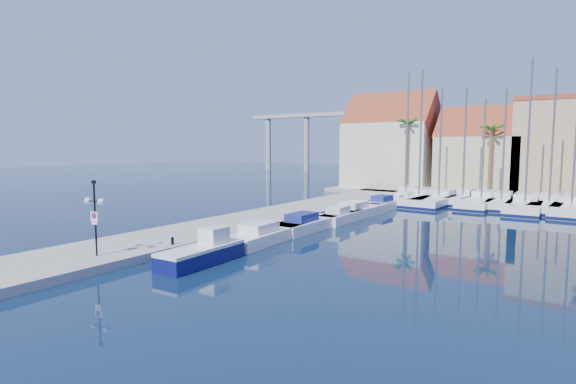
% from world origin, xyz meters
% --- Properties ---
extents(ground, '(260.00, 260.00, 0.00)m').
position_xyz_m(ground, '(0.00, 0.00, 0.00)').
color(ground, '#081B30').
rests_on(ground, ground).
extents(quay_west, '(6.00, 77.00, 0.50)m').
position_xyz_m(quay_west, '(-9.00, 13.50, 0.25)').
color(quay_west, gray).
rests_on(quay_west, ground).
extents(shore_north, '(54.00, 16.00, 0.50)m').
position_xyz_m(shore_north, '(10.00, 48.00, 0.25)').
color(shore_north, gray).
rests_on(shore_north, ground).
extents(lamp_post, '(1.37, 0.50, 4.07)m').
position_xyz_m(lamp_post, '(-7.85, -0.81, 3.17)').
color(lamp_post, black).
rests_on(lamp_post, quay_west).
extents(bollard, '(0.18, 0.18, 0.45)m').
position_xyz_m(bollard, '(-6.60, 3.35, 0.72)').
color(bollard, black).
rests_on(bollard, quay_west).
extents(fishing_boat, '(1.94, 5.35, 1.85)m').
position_xyz_m(fishing_boat, '(-3.36, 2.64, 0.62)').
color(fishing_boat, '#0D1051').
rests_on(fishing_boat, ground).
extents(motorboat_west_0, '(2.64, 7.19, 1.40)m').
position_xyz_m(motorboat_west_0, '(-3.86, 8.81, 0.51)').
color(motorboat_west_0, white).
rests_on(motorboat_west_0, ground).
extents(motorboat_west_1, '(2.29, 6.94, 1.40)m').
position_xyz_m(motorboat_west_1, '(-3.77, 13.89, 0.51)').
color(motorboat_west_1, white).
rests_on(motorboat_west_1, ground).
extents(motorboat_west_2, '(1.85, 5.59, 1.40)m').
position_xyz_m(motorboat_west_2, '(-3.28, 18.66, 0.51)').
color(motorboat_west_2, white).
rests_on(motorboat_west_2, ground).
extents(motorboat_west_3, '(2.77, 7.58, 1.40)m').
position_xyz_m(motorboat_west_3, '(-3.60, 22.49, 0.51)').
color(motorboat_west_3, white).
rests_on(motorboat_west_3, ground).
extents(motorboat_west_4, '(2.58, 6.40, 1.40)m').
position_xyz_m(motorboat_west_4, '(-3.44, 28.56, 0.51)').
color(motorboat_west_4, white).
rests_on(motorboat_west_4, ground).
extents(motorboat_west_5, '(1.73, 5.34, 1.40)m').
position_xyz_m(motorboat_west_5, '(-3.03, 33.77, 0.51)').
color(motorboat_west_5, white).
rests_on(motorboat_west_5, ground).
extents(motorboat_west_6, '(2.22, 6.16, 1.40)m').
position_xyz_m(motorboat_west_6, '(-3.23, 38.05, 0.51)').
color(motorboat_west_6, white).
rests_on(motorboat_west_6, ground).
extents(sailboat_0, '(2.91, 9.88, 14.74)m').
position_xyz_m(sailboat_0, '(-3.77, 36.33, 0.62)').
color(sailboat_0, white).
rests_on(sailboat_0, ground).
extents(sailboat_1, '(3.91, 11.83, 14.58)m').
position_xyz_m(sailboat_1, '(-1.88, 35.16, 0.59)').
color(sailboat_1, white).
rests_on(sailboat_1, ground).
extents(sailboat_2, '(3.86, 12.10, 12.40)m').
position_xyz_m(sailboat_2, '(0.37, 35.15, 0.56)').
color(sailboat_2, white).
rests_on(sailboat_2, ground).
extents(sailboat_3, '(2.79, 8.29, 12.58)m').
position_xyz_m(sailboat_3, '(2.38, 36.98, 0.62)').
color(sailboat_3, white).
rests_on(sailboat_3, ground).
extents(sailboat_4, '(3.38, 11.41, 11.24)m').
position_xyz_m(sailboat_4, '(4.51, 36.01, 0.56)').
color(sailboat_4, white).
rests_on(sailboat_4, ground).
extents(sailboat_5, '(2.94, 9.29, 12.02)m').
position_xyz_m(sailboat_5, '(6.35, 36.05, 0.59)').
color(sailboat_5, white).
rests_on(sailboat_5, ground).
extents(sailboat_6, '(3.50, 11.83, 14.74)m').
position_xyz_m(sailboat_6, '(8.64, 35.17, 0.59)').
color(sailboat_6, white).
rests_on(sailboat_6, ground).
extents(sailboat_7, '(3.24, 10.56, 13.87)m').
position_xyz_m(sailboat_7, '(10.63, 36.46, 0.59)').
color(sailboat_7, white).
rests_on(sailboat_7, ground).
extents(sailboat_8, '(3.49, 11.80, 12.87)m').
position_xyz_m(sailboat_8, '(12.53, 35.70, 0.57)').
color(sailboat_8, white).
rests_on(sailboat_8, ground).
extents(building_0, '(12.30, 9.00, 13.50)m').
position_xyz_m(building_0, '(-10.00, 47.00, 6.52)').
color(building_0, beige).
rests_on(building_0, shore_north).
extents(building_1, '(10.30, 8.00, 11.00)m').
position_xyz_m(building_1, '(2.00, 47.00, 5.30)').
color(building_1, '#C7B58D').
rests_on(building_1, shore_north).
extents(palm_0, '(2.60, 2.60, 10.15)m').
position_xyz_m(palm_0, '(-6.00, 42.00, 9.08)').
color(palm_0, brown).
rests_on(palm_0, shore_north).
extents(palm_1, '(2.60, 2.60, 9.15)m').
position_xyz_m(palm_1, '(4.00, 42.00, 8.14)').
color(palm_1, brown).
rests_on(palm_1, shore_north).
extents(viaduct, '(48.00, 2.20, 14.45)m').
position_xyz_m(viaduct, '(-39.07, 82.00, 10.25)').
color(viaduct, '#9E9E99').
rests_on(viaduct, ground).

